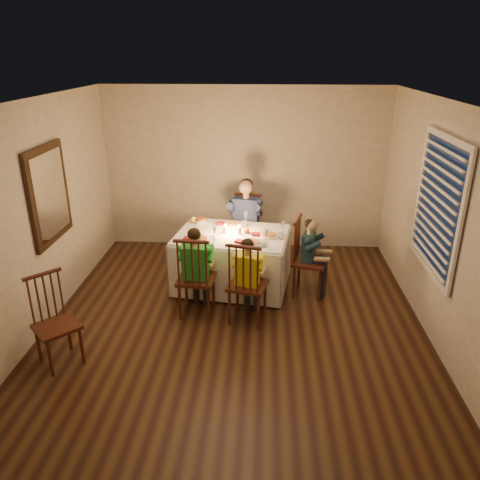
# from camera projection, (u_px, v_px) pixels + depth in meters

# --- Properties ---
(ground) EXTENTS (5.00, 5.00, 0.00)m
(ground) POSITION_uv_depth(u_px,v_px,m) (235.00, 323.00, 5.68)
(ground) COLOR black
(ground) RESTS_ON ground
(wall_left) EXTENTS (0.02, 5.00, 2.60)m
(wall_left) POSITION_uv_depth(u_px,v_px,m) (37.00, 219.00, 5.31)
(wall_left) COLOR beige
(wall_left) RESTS_ON ground
(wall_right) EXTENTS (0.02, 5.00, 2.60)m
(wall_right) POSITION_uv_depth(u_px,v_px,m) (441.00, 226.00, 5.08)
(wall_right) COLOR beige
(wall_right) RESTS_ON ground
(wall_back) EXTENTS (4.50, 0.02, 2.60)m
(wall_back) POSITION_uv_depth(u_px,v_px,m) (245.00, 169.00, 7.51)
(wall_back) COLOR beige
(wall_back) RESTS_ON ground
(ceiling) EXTENTS (5.00, 5.00, 0.00)m
(ceiling) POSITION_uv_depth(u_px,v_px,m) (234.00, 101.00, 4.70)
(ceiling) COLOR white
(ceiling) RESTS_ON wall_back
(dining_table) EXTENTS (1.65, 1.29, 0.75)m
(dining_table) POSITION_uv_depth(u_px,v_px,m) (232.00, 249.00, 6.38)
(dining_table) COLOR white
(dining_table) RESTS_ON ground
(chair_adult) EXTENTS (0.50, 0.49, 1.07)m
(chair_adult) POSITION_uv_depth(u_px,v_px,m) (245.00, 262.00, 7.33)
(chair_adult) COLOR #3D1D10
(chair_adult) RESTS_ON ground
(chair_near_left) EXTENTS (0.47, 0.45, 1.07)m
(chair_near_left) POSITION_uv_depth(u_px,v_px,m) (198.00, 312.00, 5.91)
(chair_near_left) COLOR #3D1D10
(chair_near_left) RESTS_ON ground
(chair_near_right) EXTENTS (0.52, 0.51, 1.07)m
(chair_near_right) POSITION_uv_depth(u_px,v_px,m) (247.00, 319.00, 5.76)
(chair_near_right) COLOR #3D1D10
(chair_near_right) RESTS_ON ground
(chair_end) EXTENTS (0.51, 0.53, 1.07)m
(chair_end) POSITION_uv_depth(u_px,v_px,m) (308.00, 293.00, 6.38)
(chair_end) COLOR #3D1D10
(chair_end) RESTS_ON ground
(chair_extra) EXTENTS (0.57, 0.57, 1.00)m
(chair_extra) POSITION_uv_depth(u_px,v_px,m) (63.00, 362.00, 4.97)
(chair_extra) COLOR #3D1D10
(chair_extra) RESTS_ON ground
(adult) EXTENTS (0.57, 0.53, 1.32)m
(adult) POSITION_uv_depth(u_px,v_px,m) (245.00, 262.00, 7.33)
(adult) COLOR navy
(adult) RESTS_ON ground
(child_green) EXTENTS (0.43, 0.40, 1.15)m
(child_green) POSITION_uv_depth(u_px,v_px,m) (198.00, 312.00, 5.91)
(child_green) COLOR green
(child_green) RESTS_ON ground
(child_yellow) EXTENTS (0.43, 0.41, 1.08)m
(child_yellow) POSITION_uv_depth(u_px,v_px,m) (247.00, 319.00, 5.76)
(child_yellow) COLOR yellow
(child_yellow) RESTS_ON ground
(child_teal) EXTENTS (0.40, 0.42, 1.06)m
(child_teal) POSITION_uv_depth(u_px,v_px,m) (308.00, 293.00, 6.38)
(child_teal) COLOR #172F3A
(child_teal) RESTS_ON ground
(setting_adult) EXTENTS (0.30, 0.30, 0.02)m
(setting_adult) POSITION_uv_depth(u_px,v_px,m) (233.00, 224.00, 6.60)
(setting_adult) COLOR white
(setting_adult) RESTS_ON dining_table
(setting_green) EXTENTS (0.30, 0.30, 0.02)m
(setting_green) POSITION_uv_depth(u_px,v_px,m) (201.00, 240.00, 6.07)
(setting_green) COLOR white
(setting_green) RESTS_ON dining_table
(setting_yellow) EXTENTS (0.30, 0.30, 0.02)m
(setting_yellow) POSITION_uv_depth(u_px,v_px,m) (253.00, 243.00, 5.97)
(setting_yellow) COLOR white
(setting_yellow) RESTS_ON dining_table
(setting_teal) EXTENTS (0.30, 0.30, 0.02)m
(setting_teal) POSITION_uv_depth(u_px,v_px,m) (269.00, 236.00, 6.20)
(setting_teal) COLOR white
(setting_teal) RESTS_ON dining_table
(candle_left) EXTENTS (0.06, 0.06, 0.10)m
(candle_left) POSITION_uv_depth(u_px,v_px,m) (225.00, 230.00, 6.29)
(candle_left) COLOR white
(candle_left) RESTS_ON dining_table
(candle_right) EXTENTS (0.06, 0.06, 0.10)m
(candle_right) POSITION_uv_depth(u_px,v_px,m) (239.00, 231.00, 6.25)
(candle_right) COLOR white
(candle_right) RESTS_ON dining_table
(squash) EXTENTS (0.09, 0.09, 0.09)m
(squash) POSITION_uv_depth(u_px,v_px,m) (193.00, 220.00, 6.68)
(squash) COLOR #FFE743
(squash) RESTS_ON dining_table
(orange_fruit) EXTENTS (0.08, 0.08, 0.08)m
(orange_fruit) POSITION_uv_depth(u_px,v_px,m) (247.00, 231.00, 6.29)
(orange_fruit) COLOR orange
(orange_fruit) RESTS_ON dining_table
(serving_bowl) EXTENTS (0.24, 0.24, 0.05)m
(serving_bowl) POSITION_uv_depth(u_px,v_px,m) (201.00, 221.00, 6.68)
(serving_bowl) COLOR white
(serving_bowl) RESTS_ON dining_table
(wall_mirror) EXTENTS (0.06, 0.95, 1.15)m
(wall_mirror) POSITION_uv_depth(u_px,v_px,m) (49.00, 194.00, 5.51)
(wall_mirror) COLOR black
(wall_mirror) RESTS_ON wall_left
(window_blinds) EXTENTS (0.07, 1.34, 1.54)m
(window_blinds) POSITION_uv_depth(u_px,v_px,m) (437.00, 206.00, 5.10)
(window_blinds) COLOR black
(window_blinds) RESTS_ON wall_right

